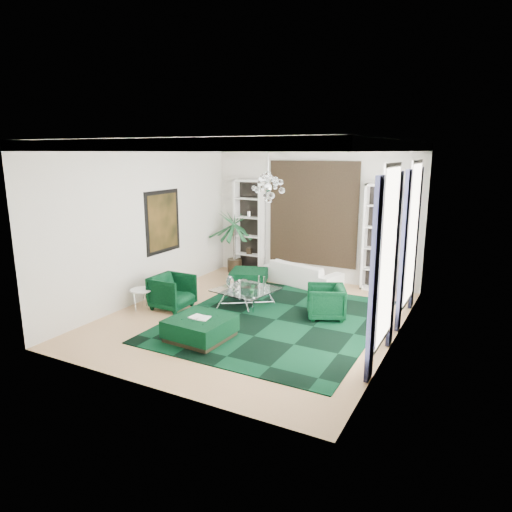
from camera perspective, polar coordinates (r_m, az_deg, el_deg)
The scene contains 30 objects.
floor at distance 10.26m, azimuth -0.12°, elevation -7.68°, with size 6.00×7.00×0.02m, color tan.
ceiling at distance 9.60m, azimuth -0.13°, elevation 14.17°, with size 6.00×7.00×0.02m, color white.
wall_back at distance 12.92m, azimuth 7.21°, elevation 5.29°, with size 6.00×0.02×3.80m, color silver.
wall_front at distance 6.92m, azimuth -13.87°, elevation -1.77°, with size 6.00×0.02×3.80m, color silver.
wall_left at distance 11.45m, azimuth -13.59°, elevation 4.03°, with size 0.02×7.00×3.80m, color silver.
wall_right at distance 8.78m, azimuth 17.52°, elevation 1.12°, with size 0.02×7.00×3.80m, color silver.
crown_molding at distance 9.59m, azimuth -0.13°, elevation 13.51°, with size 6.00×7.00×0.18m, color white, non-canonical shape.
ceiling_medallion at distance 9.86m, azimuth 0.71°, elevation 13.91°, with size 0.90×0.90×0.05m, color white.
tapestry at distance 12.87m, azimuth 7.13°, elevation 5.26°, with size 2.50×0.06×2.80m, color black.
shelving_left at distance 13.62m, azimuth -0.86°, elevation 3.66°, with size 0.90×0.38×2.80m, color white, non-canonical shape.
shelving_right at distance 12.26m, azimuth 15.36°, elevation 2.14°, with size 0.90×0.38×2.80m, color white, non-canonical shape.
painting at distance 11.88m, azimuth -11.53°, elevation 4.21°, with size 0.04×1.30×1.60m, color black.
window_near at distance 7.92m, azimuth 16.17°, elevation -0.04°, with size 0.03×1.10×2.90m, color white.
curtain_near_a at distance 7.24m, azimuth 14.50°, elevation -3.18°, with size 0.07×0.30×3.25m, color black.
curtain_near_b at distance 8.73m, azimuth 16.91°, elevation -0.59°, with size 0.07×0.30×3.25m, color black.
window_far at distance 10.24m, azimuth 18.96°, elevation 2.65°, with size 0.03×1.10×2.90m, color white.
curtain_far_a at distance 9.53m, azimuth 17.89°, elevation 0.47°, with size 0.07×0.30×3.25m, color black.
curtain_far_b at distance 11.05m, azimuth 19.34°, elevation 2.02°, with size 0.07×0.30×3.25m, color black.
rug at distance 10.07m, azimuth 2.52°, elevation -7.98°, with size 4.20×5.00×0.02m, color black.
sofa at distance 12.64m, azimuth 5.81°, elevation -2.16°, with size 2.19×0.85×0.64m, color white.
armchair_left at distance 10.87m, azimuth -10.43°, elevation -4.43°, with size 0.85×0.87×0.80m, color black.
armchair_right at distance 10.20m, azimuth 8.71°, elevation -5.68°, with size 0.79×0.82×0.74m, color black.
coffee_table at distance 10.87m, azimuth -1.25°, elevation -5.22°, with size 1.26×1.26×0.43m, color white, non-canonical shape.
ottoman_side at distance 12.54m, azimuth -0.90°, elevation -2.74°, with size 0.94×0.94×0.42m, color black.
ottoman_front at distance 9.10m, azimuth -6.99°, elevation -9.00°, with size 1.11×1.11×0.45m, color black.
book at distance 9.01m, azimuth -7.03°, elevation -7.60°, with size 0.40×0.27×0.03m, color white.
side_table at distance 10.94m, azimuth -14.12°, elevation -5.35°, with size 0.50×0.50×0.48m, color white.
palm at distance 13.72m, azimuth -2.72°, elevation 2.89°, with size 1.51×1.51×2.41m, color #1E5B31, non-canonical shape.
chandelier at distance 9.76m, azimuth 1.50°, elevation 8.50°, with size 0.75×0.75×0.67m, color white, non-canonical shape.
table_plant at distance 10.40m, azimuth -0.44°, elevation -4.14°, with size 0.13×0.10×0.23m, color #1E5B31.
Camera 1 is at (4.49, -8.48, 3.62)m, focal length 32.00 mm.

